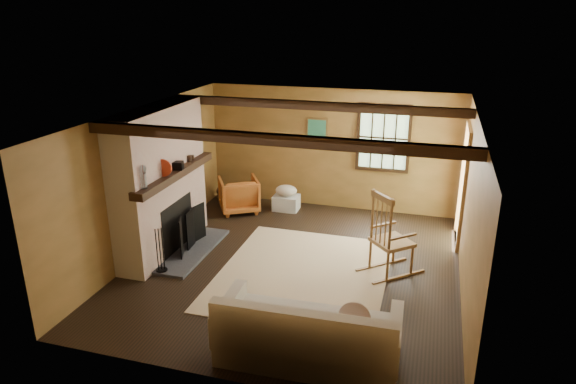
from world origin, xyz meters
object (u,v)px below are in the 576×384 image
(rocking_chair, at_px, (390,240))
(sofa, at_px, (308,337))
(armchair, at_px, (239,195))
(laundry_basket, at_px, (286,203))
(fireplace, at_px, (162,187))

(rocking_chair, distance_m, sofa, 2.47)
(sofa, relative_size, armchair, 2.77)
(laundry_basket, bearing_deg, rocking_chair, -42.93)
(sofa, height_order, laundry_basket, sofa)
(armchair, bearing_deg, rocking_chair, 120.10)
(rocking_chair, bearing_deg, fireplace, 51.28)
(armchair, bearing_deg, sofa, 90.26)
(fireplace, distance_m, rocking_chair, 3.70)
(fireplace, distance_m, sofa, 3.78)
(rocking_chair, xyz_separation_m, sofa, (-0.66, -2.37, -0.25))
(fireplace, height_order, sofa, fireplace)
(laundry_basket, bearing_deg, fireplace, -121.85)
(fireplace, relative_size, sofa, 1.14)
(fireplace, bearing_deg, laundry_basket, 58.15)
(sofa, bearing_deg, rocking_chair, 72.45)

